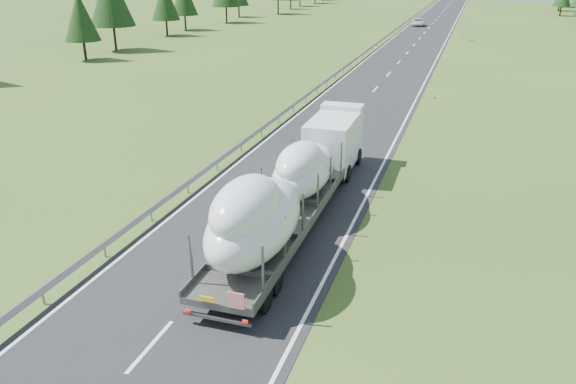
% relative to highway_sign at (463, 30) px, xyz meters
% --- Properties ---
extents(ground, '(400.00, 400.00, 0.00)m').
position_rel_highway_sign_xyz_m(ground, '(-7.20, -80.00, -1.81)').
color(ground, '#334D19').
rests_on(ground, ground).
extents(road_surface, '(10.00, 400.00, 0.02)m').
position_rel_highway_sign_xyz_m(road_surface, '(-7.20, 20.00, -1.80)').
color(road_surface, black).
rests_on(road_surface, ground).
extents(guardrail, '(0.10, 400.00, 0.76)m').
position_rel_highway_sign_xyz_m(guardrail, '(-12.50, 19.94, -1.21)').
color(guardrail, slate).
rests_on(guardrail, ground).
extents(marker_posts, '(0.13, 350.08, 1.00)m').
position_rel_highway_sign_xyz_m(marker_posts, '(-0.70, 75.00, -1.27)').
color(marker_posts, silver).
rests_on(marker_posts, ground).
extents(highway_sign, '(0.08, 0.90, 2.60)m').
position_rel_highway_sign_xyz_m(highway_sign, '(0.00, 0.00, 0.00)').
color(highway_sign, slate).
rests_on(highway_sign, ground).
extents(boat_truck, '(3.24, 20.55, 4.69)m').
position_rel_highway_sign_xyz_m(boat_truck, '(-5.45, -78.36, 0.59)').
color(boat_truck, silver).
rests_on(boat_truck, ground).
extents(distant_van, '(3.01, 5.74, 1.54)m').
position_rel_highway_sign_xyz_m(distant_van, '(-9.74, 22.54, -1.04)').
color(distant_van, silver).
rests_on(distant_van, ground).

